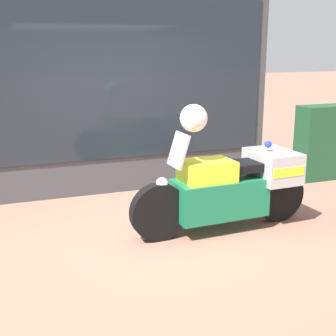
# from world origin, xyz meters

# --- Properties ---
(ground_plane) EXTENTS (60.00, 60.00, 0.00)m
(ground_plane) POSITION_xyz_m (0.00, 0.00, 0.00)
(ground_plane) COLOR #9E6B56
(shop_building) EXTENTS (5.11, 0.55, 3.37)m
(shop_building) POSITION_xyz_m (-0.35, 2.00, 1.69)
(shop_building) COLOR #424247
(shop_building) RESTS_ON ground
(window_display) EXTENTS (3.89, 0.30, 2.11)m
(window_display) POSITION_xyz_m (0.31, 2.03, 0.50)
(window_display) COLOR slate
(window_display) RESTS_ON ground
(paramedic_motorcycle) EXTENTS (2.33, 0.70, 1.24)m
(paramedic_motorcycle) POSITION_xyz_m (1.00, -0.09, 0.54)
(paramedic_motorcycle) COLOR black
(paramedic_motorcycle) RESTS_ON ground
(utility_cabinet) EXTENTS (0.96, 0.41, 1.24)m
(utility_cabinet) POSITION_xyz_m (3.52, 1.40, 0.62)
(utility_cabinet) COLOR #1E4C2D
(utility_cabinet) RESTS_ON ground
(white_helmet) EXTENTS (0.31, 0.31, 0.31)m
(white_helmet) POSITION_xyz_m (0.47, -0.12, 1.40)
(white_helmet) COLOR white
(white_helmet) RESTS_ON paramedic_motorcycle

